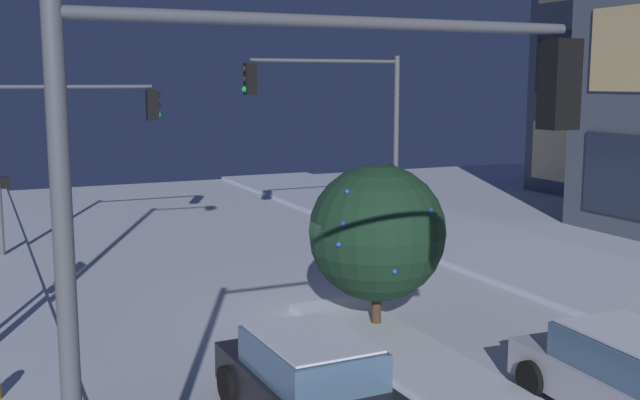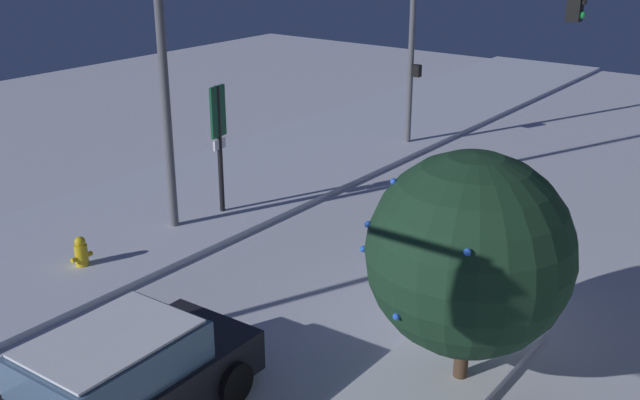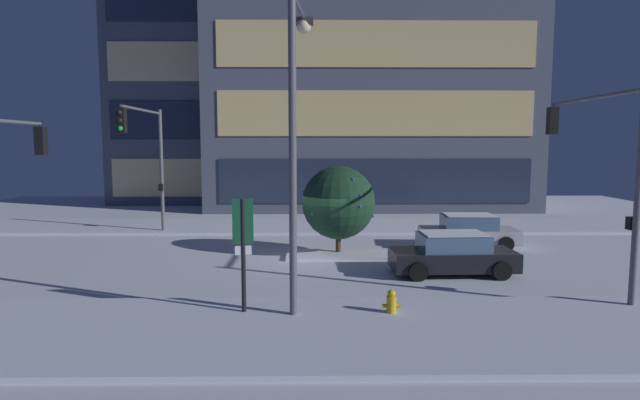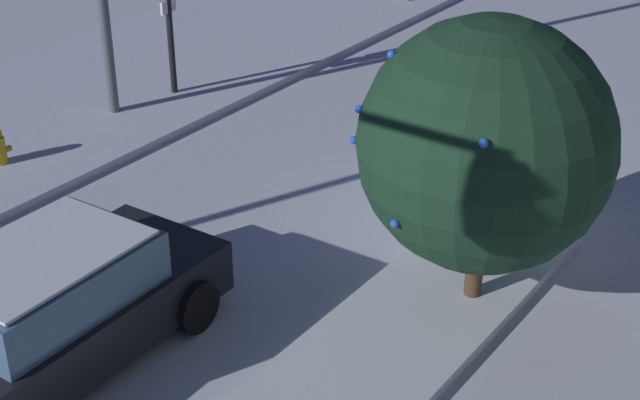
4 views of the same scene
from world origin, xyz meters
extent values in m
plane|color=silver|center=(0.00, 0.00, 0.00)|extent=(52.00, 52.00, 0.00)
cube|color=silver|center=(0.00, -8.27, 0.07)|extent=(52.00, 5.20, 0.14)
cube|color=silver|center=(3.40, 0.56, 0.07)|extent=(9.00, 1.80, 0.14)
cube|color=black|center=(4.93, -2.42, 0.53)|extent=(4.37, 1.91, 0.66)
cube|color=slate|center=(4.93, -2.42, 1.14)|extent=(2.38, 1.67, 0.60)
cube|color=white|center=(4.93, -2.42, 1.47)|extent=(2.20, 1.56, 0.04)
cylinder|color=black|center=(3.48, -1.57, 0.33)|extent=(0.67, 0.24, 0.66)
cylinder|color=black|center=(3.53, -3.35, 0.33)|extent=(0.67, 0.24, 0.66)
cylinder|color=gold|center=(1.89, -7.07, 0.32)|extent=(0.12, 0.10, 0.10)
cylinder|color=black|center=(-1.86, -6.93, 1.59)|extent=(0.12, 0.12, 3.17)
cube|color=white|center=(-1.86, -6.93, 1.80)|extent=(0.44, 0.13, 0.24)
cylinder|color=#473323|center=(1.04, 0.89, 0.45)|extent=(0.22, 0.22, 0.91)
sphere|color=#193823|center=(1.04, 0.89, 2.20)|extent=(3.03, 3.03, 3.03)
sphere|color=blue|center=(1.85, -0.35, 2.62)|extent=(0.10, 0.10, 0.10)
sphere|color=blue|center=(0.15, 1.85, 1.40)|extent=(0.10, 0.10, 0.10)
sphere|color=blue|center=(-0.42, 1.09, 2.62)|extent=(0.10, 0.10, 0.10)
sphere|color=blue|center=(1.55, -0.12, 3.24)|extent=(0.10, 0.10, 0.10)
sphere|color=blue|center=(2.31, 1.45, 2.84)|extent=(0.10, 0.10, 0.10)
sphere|color=blue|center=(2.43, 0.53, 1.67)|extent=(0.10, 0.10, 0.10)
sphere|color=blue|center=(1.82, -0.43, 2.20)|extent=(0.10, 0.10, 0.10)
sphere|color=blue|center=(-0.05, -0.13, 1.84)|extent=(0.10, 0.10, 0.10)
camera|label=1|loc=(15.65, -7.13, 5.50)|focal=43.22mm
camera|label=2|loc=(10.31, 5.17, 6.75)|focal=42.58mm
camera|label=3|loc=(-0.01, -20.52, 4.58)|focal=29.31mm
camera|label=4|loc=(10.35, 5.17, 6.81)|focal=53.62mm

